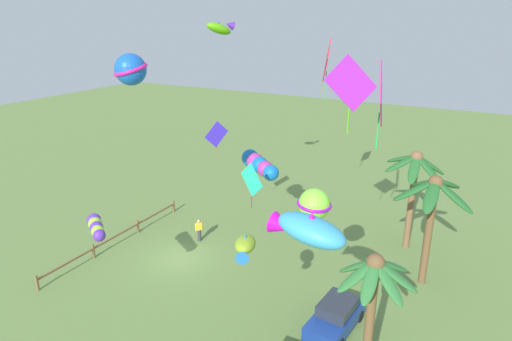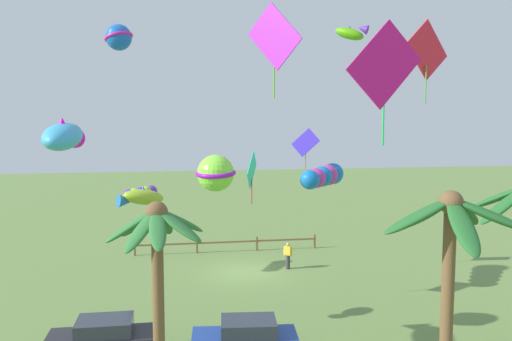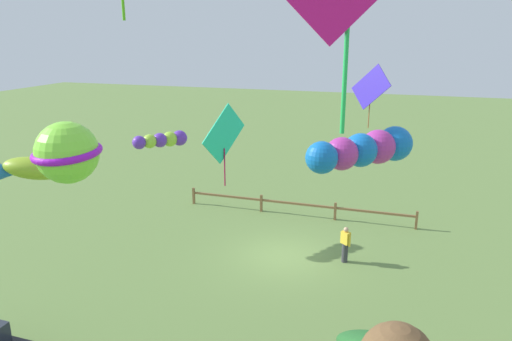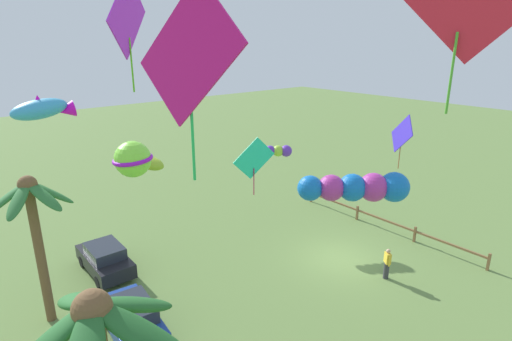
{
  "view_description": "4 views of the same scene",
  "coord_description": "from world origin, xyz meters",
  "px_view_note": "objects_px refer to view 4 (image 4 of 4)",
  "views": [
    {
      "loc": [
        19.26,
        16.07,
        14.61
      ],
      "look_at": [
        -0.23,
        5.43,
        6.83
      ],
      "focal_mm": 30.83,
      "sensor_mm": 36.0,
      "label": 1
    },
    {
      "loc": [
        4.29,
        29.53,
        8.93
      ],
      "look_at": [
        0.37,
        6.08,
        6.56
      ],
      "focal_mm": 36.93,
      "sensor_mm": 36.0,
      "label": 2
    },
    {
      "loc": [
        -4.56,
        18.32,
        9.45
      ],
      "look_at": [
        -0.42,
        5.27,
        5.44
      ],
      "focal_mm": 33.2,
      "sensor_mm": 36.0,
      "label": 3
    },
    {
      "loc": [
        -11.91,
        15.9,
        11.22
      ],
      "look_at": [
        -0.51,
        6.28,
        6.43
      ],
      "focal_mm": 28.64,
      "sensor_mm": 36.0,
      "label": 4
    }
  ],
  "objects_px": {
    "parked_car_0": "(132,318)",
    "kite_ball_4": "(206,8)",
    "palm_tree_0": "(32,213)",
    "kite_diamond_3": "(189,57)",
    "kite_fish_8": "(43,109)",
    "kite_diamond_5": "(128,18)",
    "kite_fish_6": "(147,162)",
    "kite_diamond_1": "(462,1)",
    "kite_diamond_7": "(254,159)",
    "parked_car_1": "(105,258)",
    "spectator_0": "(387,263)",
    "kite_diamond_2": "(402,135)",
    "kite_ball_9": "(133,159)",
    "kite_tube_0": "(358,188)",
    "kite_tube_10": "(272,151)"
  },
  "relations": [
    {
      "from": "parked_car_0",
      "to": "kite_ball_9",
      "type": "relative_size",
      "value": 1.99
    },
    {
      "from": "parked_car_1",
      "to": "spectator_0",
      "type": "relative_size",
      "value": 2.47
    },
    {
      "from": "kite_diamond_1",
      "to": "kite_ball_9",
      "type": "bearing_deg",
      "value": 18.5
    },
    {
      "from": "parked_car_0",
      "to": "kite_diamond_2",
      "type": "relative_size",
      "value": 1.76
    },
    {
      "from": "kite_ball_4",
      "to": "kite_diamond_7",
      "type": "bearing_deg",
      "value": 162.17
    },
    {
      "from": "kite_diamond_3",
      "to": "kite_diamond_7",
      "type": "distance_m",
      "value": 8.01
    },
    {
      "from": "kite_fish_6",
      "to": "parked_car_1",
      "type": "bearing_deg",
      "value": 54.49
    },
    {
      "from": "kite_ball_4",
      "to": "kite_diamond_5",
      "type": "distance_m",
      "value": 9.2
    },
    {
      "from": "kite_tube_0",
      "to": "kite_tube_10",
      "type": "bearing_deg",
      "value": -24.23
    },
    {
      "from": "kite_fish_8",
      "to": "kite_tube_10",
      "type": "height_order",
      "value": "kite_fish_8"
    },
    {
      "from": "kite_diamond_2",
      "to": "kite_diamond_3",
      "type": "height_order",
      "value": "kite_diamond_3"
    },
    {
      "from": "kite_diamond_1",
      "to": "kite_diamond_7",
      "type": "distance_m",
      "value": 9.77
    },
    {
      "from": "kite_tube_0",
      "to": "spectator_0",
      "type": "bearing_deg",
      "value": -78.23
    },
    {
      "from": "kite_diamond_5",
      "to": "kite_tube_10",
      "type": "distance_m",
      "value": 13.99
    },
    {
      "from": "palm_tree_0",
      "to": "kite_ball_4",
      "type": "height_order",
      "value": "kite_ball_4"
    },
    {
      "from": "kite_diamond_1",
      "to": "kite_fish_8",
      "type": "height_order",
      "value": "kite_diamond_1"
    },
    {
      "from": "kite_diamond_5",
      "to": "kite_fish_6",
      "type": "distance_m",
      "value": 8.25
    },
    {
      "from": "parked_car_0",
      "to": "kite_diamond_2",
      "type": "bearing_deg",
      "value": -116.0
    },
    {
      "from": "parked_car_1",
      "to": "kite_fish_6",
      "type": "height_order",
      "value": "kite_fish_6"
    },
    {
      "from": "parked_car_1",
      "to": "kite_ball_9",
      "type": "bearing_deg",
      "value": -178.12
    },
    {
      "from": "spectator_0",
      "to": "kite_fish_6",
      "type": "bearing_deg",
      "value": 45.97
    },
    {
      "from": "kite_diamond_1",
      "to": "kite_ball_9",
      "type": "xyz_separation_m",
      "value": [
        10.11,
        3.38,
        -5.13
      ]
    },
    {
      "from": "kite_ball_4",
      "to": "kite_tube_10",
      "type": "bearing_deg",
      "value": -99.97
    },
    {
      "from": "palm_tree_0",
      "to": "kite_diamond_7",
      "type": "bearing_deg",
      "value": -118.9
    },
    {
      "from": "kite_diamond_2",
      "to": "kite_diamond_5",
      "type": "relative_size",
      "value": 0.66
    },
    {
      "from": "kite_ball_4",
      "to": "kite_tube_0",
      "type": "bearing_deg",
      "value": 178.69
    },
    {
      "from": "kite_diamond_1",
      "to": "kite_fish_6",
      "type": "distance_m",
      "value": 14.49
    },
    {
      "from": "palm_tree_0",
      "to": "kite_diamond_7",
      "type": "xyz_separation_m",
      "value": [
        -4.21,
        -7.63,
        1.67
      ]
    },
    {
      "from": "kite_diamond_1",
      "to": "spectator_0",
      "type": "bearing_deg",
      "value": -53.92
    },
    {
      "from": "kite_tube_0",
      "to": "kite_ball_4",
      "type": "xyz_separation_m",
      "value": [
        9.99,
        -0.23,
        6.71
      ]
    },
    {
      "from": "kite_fish_6",
      "to": "kite_diamond_7",
      "type": "height_order",
      "value": "kite_diamond_7"
    },
    {
      "from": "kite_diamond_1",
      "to": "kite_diamond_7",
      "type": "bearing_deg",
      "value": -6.51
    },
    {
      "from": "parked_car_0",
      "to": "kite_ball_4",
      "type": "bearing_deg",
      "value": -55.94
    },
    {
      "from": "parked_car_0",
      "to": "kite_ball_4",
      "type": "height_order",
      "value": "kite_ball_4"
    },
    {
      "from": "kite_ball_9",
      "to": "kite_tube_10",
      "type": "height_order",
      "value": "kite_ball_9"
    },
    {
      "from": "palm_tree_0",
      "to": "kite_diamond_1",
      "type": "bearing_deg",
      "value": -151.3
    },
    {
      "from": "spectator_0",
      "to": "kite_diamond_7",
      "type": "bearing_deg",
      "value": 62.15
    },
    {
      "from": "kite_diamond_5",
      "to": "parked_car_0",
      "type": "bearing_deg",
      "value": 20.92
    },
    {
      "from": "kite_diamond_3",
      "to": "kite_fish_8",
      "type": "distance_m",
      "value": 11.57
    },
    {
      "from": "parked_car_0",
      "to": "parked_car_1",
      "type": "height_order",
      "value": "same"
    },
    {
      "from": "kite_diamond_3",
      "to": "kite_fish_6",
      "type": "bearing_deg",
      "value": -17.76
    },
    {
      "from": "palm_tree_0",
      "to": "spectator_0",
      "type": "height_order",
      "value": "palm_tree_0"
    },
    {
      "from": "kite_fish_8",
      "to": "parked_car_0",
      "type": "bearing_deg",
      "value": -174.02
    },
    {
      "from": "kite_tube_0",
      "to": "kite_fish_8",
      "type": "distance_m",
      "value": 13.73
    },
    {
      "from": "palm_tree_0",
      "to": "kite_fish_6",
      "type": "distance_m",
      "value": 5.31
    },
    {
      "from": "kite_tube_0",
      "to": "kite_ball_9",
      "type": "xyz_separation_m",
      "value": [
        6.03,
        6.01,
        0.88
      ]
    },
    {
      "from": "kite_diamond_3",
      "to": "parked_car_1",
      "type": "bearing_deg",
      "value": -4.92
    },
    {
      "from": "kite_diamond_2",
      "to": "kite_ball_9",
      "type": "relative_size",
      "value": 1.13
    },
    {
      "from": "kite_diamond_1",
      "to": "kite_diamond_3",
      "type": "relative_size",
      "value": 0.82
    },
    {
      "from": "kite_diamond_2",
      "to": "kite_tube_10",
      "type": "relative_size",
      "value": 1.01
    }
  ]
}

